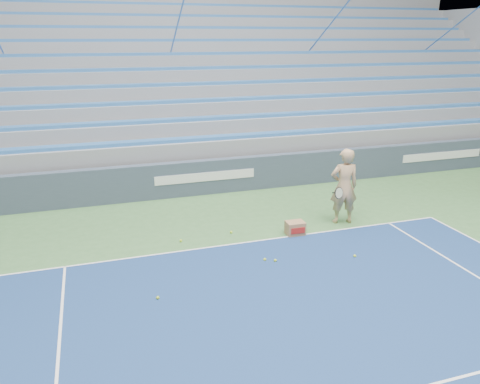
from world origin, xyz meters
The scene contains 12 objects.
sponsor_barrier centered at (0.00, 15.88, 0.55)m, with size 30.00×0.32×1.10m.
bleachers centered at (0.00, 21.60, 2.36)m, with size 31.00×9.15×7.30m.
tennis_player centered at (2.94, 12.36, 1.02)m, with size 1.02×0.93×2.05m.
ball_box centered at (1.40, 11.99, 0.17)m, with size 0.47×0.37×0.34m.
tennis_ball_0 centered at (-2.38, 9.95, 0.03)m, with size 0.07×0.07×0.07m, color #BFDD2D.
tennis_ball_1 centered at (0.15, 10.84, 0.03)m, with size 0.07×0.07×0.07m, color #BFDD2D.
tennis_ball_2 centered at (1.58, 12.22, 0.03)m, with size 0.07×0.07×0.07m, color #BFDD2D.
tennis_ball_3 centered at (1.70, 12.02, 0.03)m, with size 0.07×0.07×0.07m, color #BFDD2D.
tennis_ball_4 centered at (2.17, 10.38, 0.03)m, with size 0.07×0.07×0.07m, color #BFDD2D.
tennis_ball_5 centered at (0.35, 10.72, 0.03)m, with size 0.07×0.07×0.07m, color #BFDD2D.
tennis_ball_6 centered at (-1.45, 12.42, 0.03)m, with size 0.07×0.07×0.07m, color #BFDD2D.
tennis_ball_7 centered at (-0.12, 12.55, 0.03)m, with size 0.07×0.07×0.07m, color #BFDD2D.
Camera 1 is at (-3.28, 2.00, 4.78)m, focal length 35.00 mm.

